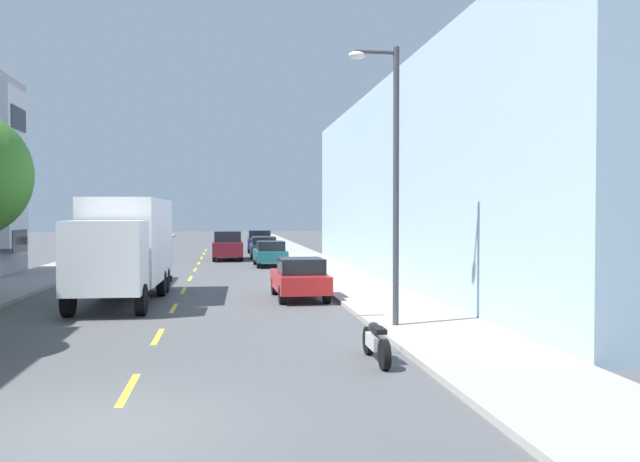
# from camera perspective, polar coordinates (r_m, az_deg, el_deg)

# --- Properties ---
(ground_plane) EXTENTS (160.00, 160.00, 0.00)m
(ground_plane) POSITION_cam_1_polar(r_m,az_deg,el_deg) (39.85, -10.59, -2.96)
(ground_plane) COLOR #4C4C4F
(sidewalk_left) EXTENTS (3.20, 120.00, 0.14)m
(sidewalk_left) POSITION_cam_1_polar(r_m,az_deg,el_deg) (38.82, -21.26, -3.05)
(sidewalk_left) COLOR #99968E
(sidewalk_left) RESTS_ON ground_plane
(sidewalk_right) EXTENTS (3.20, 120.00, 0.14)m
(sidewalk_right) POSITION_cam_1_polar(r_m,az_deg,el_deg) (38.20, -0.00, -3.02)
(sidewalk_right) COLOR #99968E
(sidewalk_right) RESTS_ON ground_plane
(lane_centerline_dashes) EXTENTS (0.14, 47.20, 0.01)m
(lane_centerline_dashes) POSITION_cam_1_polar(r_m,az_deg,el_deg) (34.37, -10.98, -3.66)
(lane_centerline_dashes) COLOR yellow
(lane_centerline_dashes) RESTS_ON ground_plane
(apartment_block_opposite) EXTENTS (10.00, 36.00, 9.09)m
(apartment_block_opposite) POSITION_cam_1_polar(r_m,az_deg,el_deg) (32.07, 13.87, 4.08)
(apartment_block_opposite) COLOR #9EB7CC
(apartment_block_opposite) RESTS_ON ground_plane
(street_lamp) EXTENTS (1.35, 0.28, 7.26)m
(street_lamp) POSITION_cam_1_polar(r_m,az_deg,el_deg) (17.32, 6.15, 5.66)
(street_lamp) COLOR #38383D
(street_lamp) RESTS_ON sidewalk_right
(delivery_box_truck) EXTENTS (2.62, 8.05, 3.60)m
(delivery_box_truck) POSITION_cam_1_polar(r_m,az_deg,el_deg) (23.88, -16.54, -1.09)
(delivery_box_truck) COLOR white
(delivery_box_truck) RESTS_ON ground_plane
(parked_hatchback_white) EXTENTS (1.85, 4.05, 1.50)m
(parked_hatchback_white) POSITION_cam_1_polar(r_m,az_deg,el_deg) (48.45, -15.42, -1.32)
(parked_hatchback_white) COLOR silver
(parked_hatchback_white) RESTS_ON ground_plane
(parked_wagon_charcoal) EXTENTS (1.93, 4.74, 1.50)m
(parked_wagon_charcoal) POSITION_cam_1_polar(r_m,az_deg,el_deg) (46.13, -4.92, -1.35)
(parked_wagon_charcoal) COLOR #333338
(parked_wagon_charcoal) RESTS_ON ground_plane
(parked_pickup_navy) EXTENTS (2.12, 5.35, 1.73)m
(parked_pickup_navy) POSITION_cam_1_polar(r_m,az_deg,el_deg) (53.58, -5.23, -0.94)
(parked_pickup_navy) COLOR navy
(parked_pickup_navy) RESTS_ON ground_plane
(parked_hatchback_red) EXTENTS (1.83, 4.04, 1.50)m
(parked_hatchback_red) POSITION_cam_1_polar(r_m,az_deg,el_deg) (23.64, -1.77, -4.11)
(parked_hatchback_red) COLOR #AD1E1E
(parked_hatchback_red) RESTS_ON ground_plane
(parked_hatchback_teal) EXTENTS (1.85, 4.04, 1.50)m
(parked_hatchback_teal) POSITION_cam_1_polar(r_m,az_deg,el_deg) (38.55, -4.36, -1.96)
(parked_hatchback_teal) COLOR #195B60
(parked_hatchback_teal) RESTS_ON ground_plane
(parked_hatchback_champagne) EXTENTS (1.79, 4.02, 1.50)m
(parked_hatchback_champagne) POSITION_cam_1_polar(r_m,az_deg,el_deg) (36.07, -17.62, -2.26)
(parked_hatchback_champagne) COLOR tan
(parked_hatchback_champagne) RESTS_ON ground_plane
(moving_burgundy_sedan) EXTENTS (1.95, 4.80, 1.93)m
(moving_burgundy_sedan) POSITION_cam_1_polar(r_m,az_deg,el_deg) (44.36, -8.02, -1.23)
(moving_burgundy_sedan) COLOR maroon
(moving_burgundy_sedan) RESTS_ON ground_plane
(parked_motorcycle) EXTENTS (0.62, 2.05, 0.90)m
(parked_motorcycle) POSITION_cam_1_polar(r_m,az_deg,el_deg) (13.80, 4.87, -9.56)
(parked_motorcycle) COLOR black
(parked_motorcycle) RESTS_ON ground_plane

